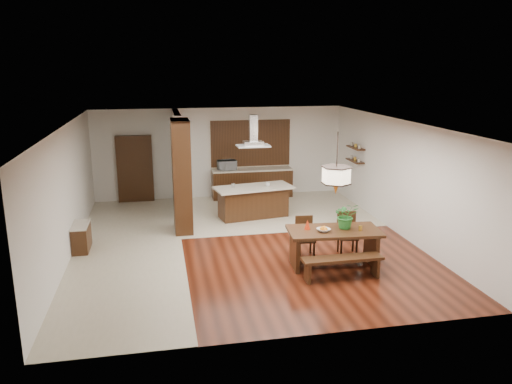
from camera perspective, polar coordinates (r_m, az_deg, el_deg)
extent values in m
plane|color=#38140A|center=(12.28, -1.38, -5.73)|extent=(9.00, 9.00, 0.00)
cube|color=white|center=(11.61, -1.47, 7.84)|extent=(8.00, 9.00, 0.04)
cube|color=silver|center=(16.23, -4.15, 4.47)|extent=(8.00, 0.04, 2.90)
cube|color=silver|center=(7.66, 4.39, -6.80)|extent=(8.00, 0.04, 2.90)
cube|color=silver|center=(11.88, -20.80, -0.06)|extent=(0.04, 9.00, 2.90)
cube|color=silver|center=(13.13, 16.05, 1.62)|extent=(0.04, 9.00, 2.90)
cube|color=beige|center=(12.15, -14.35, -6.39)|extent=(2.50, 9.00, 0.01)
cube|color=beige|center=(14.84, 1.72, -2.15)|extent=(5.50, 4.00, 0.01)
cube|color=#412410|center=(11.62, -1.47, 7.77)|extent=(8.00, 9.00, 0.02)
cube|color=black|center=(12.88, -8.49, 1.79)|extent=(0.45, 1.00, 2.90)
cube|color=silver|center=(14.94, -8.91, 3.49)|extent=(0.18, 2.40, 2.90)
cube|color=black|center=(12.35, -19.32, -4.90)|extent=(0.37, 0.88, 0.63)
cube|color=black|center=(16.10, -13.66, 2.58)|extent=(1.10, 0.20, 2.10)
cube|color=black|center=(16.29, -0.46, 0.96)|extent=(2.60, 0.60, 0.90)
cube|color=beige|center=(16.19, -0.46, 2.59)|extent=(2.60, 0.62, 0.05)
cube|color=#9D682F|center=(16.29, -0.64, 5.62)|extent=(2.60, 0.08, 1.50)
cube|color=black|center=(15.40, 11.24, 3.52)|extent=(0.26, 0.90, 0.04)
cube|color=black|center=(15.33, 11.31, 4.98)|extent=(0.26, 0.90, 0.04)
cube|color=black|center=(10.76, 8.91, -4.44)|extent=(2.02, 1.14, 0.06)
cube|color=black|center=(10.71, 4.44, -6.70)|extent=(0.15, 0.78, 0.75)
cube|color=black|center=(11.14, 13.05, -6.20)|extent=(0.15, 0.78, 0.75)
imported|color=#25702A|center=(10.81, 10.26, -2.65)|extent=(0.55, 0.49, 0.57)
imported|color=beige|center=(10.60, 7.72, -4.32)|extent=(0.34, 0.34, 0.07)
cone|color=#B9290D|center=(10.68, 5.89, -3.72)|extent=(0.15, 0.15, 0.20)
cylinder|color=gold|center=(10.78, 11.85, -4.06)|extent=(0.09, 0.09, 0.11)
cube|color=black|center=(14.13, -0.31, -1.22)|extent=(1.98, 1.02, 0.85)
cube|color=beige|center=(13.97, -0.28, 0.51)|extent=(2.30, 1.30, 0.05)
imported|color=silver|center=(14.02, 1.34, 0.86)|extent=(0.16, 0.16, 0.10)
imported|color=#BABCC1|center=(16.00, -3.35, 3.10)|extent=(0.63, 0.48, 0.31)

